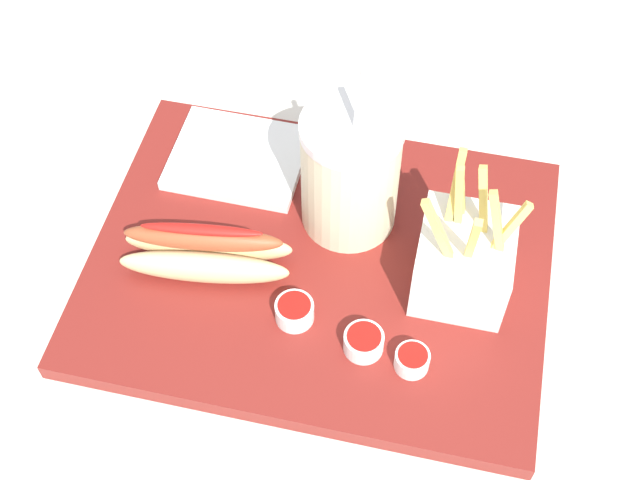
# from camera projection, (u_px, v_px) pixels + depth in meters

# --- Properties ---
(ground_plane) EXTENTS (2.40, 2.40, 0.02)m
(ground_plane) POSITION_uv_depth(u_px,v_px,m) (320.00, 275.00, 0.87)
(ground_plane) COLOR silver
(food_tray) EXTENTS (0.44, 0.34, 0.02)m
(food_tray) POSITION_uv_depth(u_px,v_px,m) (320.00, 264.00, 0.85)
(food_tray) COLOR maroon
(food_tray) RESTS_ON ground_plane
(soda_cup) EXTENTS (0.10, 0.10, 0.20)m
(soda_cup) POSITION_uv_depth(u_px,v_px,m) (350.00, 173.00, 0.82)
(soda_cup) COLOR beige
(soda_cup) RESTS_ON food_tray
(fries_basket) EXTENTS (0.09, 0.09, 0.15)m
(fries_basket) POSITION_uv_depth(u_px,v_px,m) (464.00, 258.00, 0.80)
(fries_basket) COLOR white
(fries_basket) RESTS_ON food_tray
(hot_dog_1) EXTENTS (0.17, 0.07, 0.06)m
(hot_dog_1) POSITION_uv_depth(u_px,v_px,m) (206.00, 251.00, 0.82)
(hot_dog_1) COLOR #E5C689
(hot_dog_1) RESTS_ON food_tray
(ketchup_cup_1) EXTENTS (0.04, 0.04, 0.02)m
(ketchup_cup_1) POSITION_uv_depth(u_px,v_px,m) (294.00, 311.00, 0.80)
(ketchup_cup_1) COLOR white
(ketchup_cup_1) RESTS_ON food_tray
(ketchup_cup_2) EXTENTS (0.04, 0.04, 0.02)m
(ketchup_cup_2) POSITION_uv_depth(u_px,v_px,m) (364.00, 341.00, 0.78)
(ketchup_cup_2) COLOR white
(ketchup_cup_2) RESTS_ON food_tray
(ketchup_cup_3) EXTENTS (0.03, 0.03, 0.02)m
(ketchup_cup_3) POSITION_uv_depth(u_px,v_px,m) (412.00, 360.00, 0.77)
(ketchup_cup_3) COLOR white
(ketchup_cup_3) RESTS_ON food_tray
(napkin_stack) EXTENTS (0.14, 0.11, 0.01)m
(napkin_stack) POSITION_uv_depth(u_px,v_px,m) (238.00, 158.00, 0.91)
(napkin_stack) COLOR white
(napkin_stack) RESTS_ON food_tray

